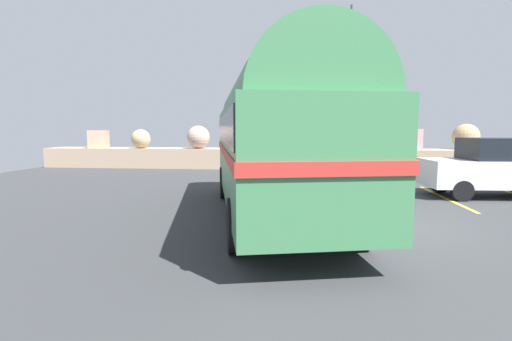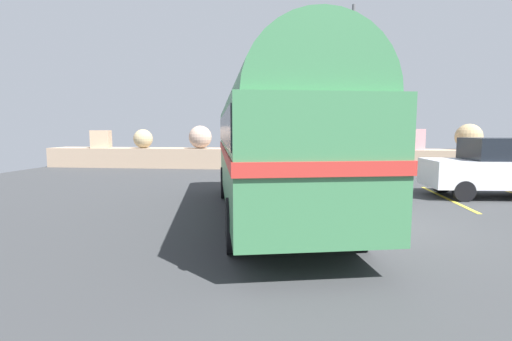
# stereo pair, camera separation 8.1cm
# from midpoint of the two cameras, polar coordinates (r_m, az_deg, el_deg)

# --- Properties ---
(ground) EXTENTS (32.00, 26.00, 0.02)m
(ground) POSITION_cam_midpoint_polar(r_m,az_deg,el_deg) (8.87, 16.27, -7.83)
(ground) COLOR #353739
(breakwater) EXTENTS (31.36, 2.32, 2.49)m
(breakwater) POSITION_cam_midpoint_polar(r_m,az_deg,el_deg) (20.36, 11.30, 2.30)
(breakwater) COLOR tan
(breakwater) RESTS_ON ground
(vintage_coach) EXTENTS (4.31, 8.90, 3.70)m
(vintage_coach) POSITION_cam_midpoint_polar(r_m,az_deg,el_deg) (8.95, 2.54, 5.75)
(vintage_coach) COLOR black
(vintage_coach) RESTS_ON ground
(parked_car_nearest) EXTENTS (4.18, 1.91, 1.86)m
(parked_car_nearest) POSITION_cam_midpoint_polar(r_m,az_deg,el_deg) (13.81, 32.66, 0.47)
(parked_car_nearest) COLOR black
(parked_car_nearest) RESTS_ON ground
(lamp_post) EXTENTS (1.20, 0.30, 6.85)m
(lamp_post) POSITION_cam_midpoint_polar(r_m,az_deg,el_deg) (15.26, 13.64, 12.53)
(lamp_post) COLOR #5B5B60
(lamp_post) RESTS_ON ground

